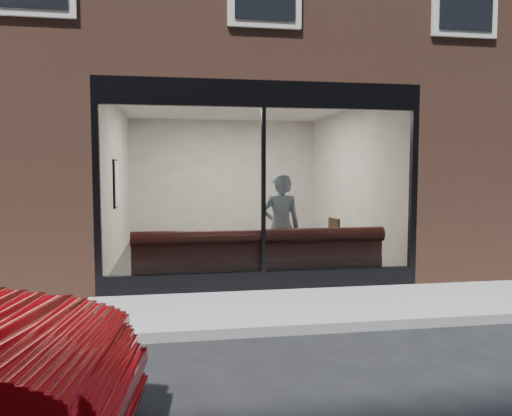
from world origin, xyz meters
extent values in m
plane|color=black|center=(0.00, 0.00, 0.00)|extent=(120.00, 120.00, 0.00)
cube|color=gray|center=(0.00, 1.00, 0.01)|extent=(40.00, 2.00, 0.01)
cube|color=gray|center=(0.00, -0.05, 0.06)|extent=(40.00, 0.10, 0.12)
cube|color=brown|center=(-3.75, 8.00, 1.60)|extent=(2.50, 12.00, 3.20)
cube|color=brown|center=(3.75, 8.00, 1.60)|extent=(2.50, 12.00, 3.20)
cube|color=brown|center=(0.00, 11.00, 1.60)|extent=(5.00, 6.00, 3.20)
plane|color=#2D2D30|center=(0.00, 5.00, 0.02)|extent=(6.00, 6.00, 0.00)
plane|color=white|center=(0.00, 5.00, 3.19)|extent=(6.00, 6.00, 0.00)
plane|color=beige|center=(0.00, 7.99, 1.60)|extent=(5.00, 0.00, 5.00)
plane|color=beige|center=(-2.49, 5.00, 1.60)|extent=(0.00, 6.00, 6.00)
plane|color=beige|center=(2.49, 5.00, 1.60)|extent=(0.00, 6.00, 6.00)
cube|color=black|center=(0.00, 2.05, 0.15)|extent=(5.00, 0.10, 0.30)
cube|color=black|center=(0.00, 2.05, 3.00)|extent=(5.00, 0.10, 0.40)
cube|color=black|center=(0.00, 2.05, 1.55)|extent=(0.06, 0.10, 2.50)
plane|color=white|center=(0.00, 2.02, 1.55)|extent=(4.80, 0.00, 4.80)
cube|color=#391614|center=(0.00, 2.45, 0.23)|extent=(4.00, 0.55, 0.45)
imported|color=#9BBCD3|center=(0.43, 2.74, 0.90)|extent=(0.69, 0.48, 1.79)
cube|color=black|center=(-1.35, 3.00, 0.74)|extent=(0.88, 0.88, 0.04)
cube|color=black|center=(0.65, 3.26, 0.74)|extent=(0.74, 0.74, 0.04)
cube|color=black|center=(1.45, 3.55, 0.24)|extent=(0.46, 0.46, 0.04)
cube|color=white|center=(-2.45, 4.70, 1.59)|extent=(0.02, 0.66, 0.88)
camera|label=1|loc=(-1.36, -5.43, 1.86)|focal=35.00mm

